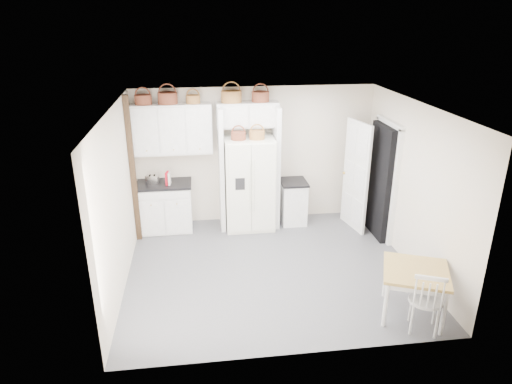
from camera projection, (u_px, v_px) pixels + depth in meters
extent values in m
plane|color=#505050|center=(271.00, 268.00, 7.34)|extent=(4.50, 4.50, 0.00)
plane|color=white|center=(273.00, 107.00, 6.39)|extent=(4.50, 4.50, 0.00)
plane|color=beige|center=(255.00, 155.00, 8.71)|extent=(4.50, 0.00, 4.50)
plane|color=beige|center=(118.00, 201.00, 6.59)|extent=(0.00, 4.00, 4.00)
plane|color=beige|center=(413.00, 186.00, 7.14)|extent=(0.00, 4.00, 4.00)
cube|color=white|center=(249.00, 183.00, 8.50)|extent=(0.90, 0.72, 1.74)
cube|color=silver|center=(166.00, 207.00, 8.53)|extent=(0.96, 0.60, 0.89)
cube|color=silver|center=(293.00, 203.00, 8.84)|extent=(0.46, 0.55, 0.81)
cube|color=#A27829|center=(413.00, 292.00, 6.10)|extent=(1.08, 1.08, 0.69)
cube|color=silver|center=(426.00, 301.00, 5.77)|extent=(0.54, 0.52, 0.87)
cube|color=black|center=(164.00, 184.00, 8.37)|extent=(1.00, 0.64, 0.04)
cube|color=black|center=(294.00, 182.00, 8.69)|extent=(0.50, 0.59, 0.04)
cube|color=silver|center=(152.00, 179.00, 8.31)|extent=(0.25, 0.18, 0.16)
cube|color=#B70B1C|center=(167.00, 178.00, 8.25)|extent=(0.07, 0.16, 0.24)
cube|color=silver|center=(169.00, 179.00, 8.26)|extent=(0.05, 0.15, 0.22)
cylinder|color=#632C18|center=(143.00, 100.00, 7.90)|extent=(0.29, 0.29, 0.17)
cylinder|color=#632C18|center=(168.00, 98.00, 7.95)|extent=(0.34, 0.34, 0.20)
cylinder|color=brown|center=(193.00, 99.00, 8.01)|extent=(0.25, 0.25, 0.14)
cylinder|color=brown|center=(231.00, 97.00, 8.08)|extent=(0.36, 0.36, 0.20)
cylinder|color=#632C18|center=(260.00, 97.00, 8.15)|extent=(0.32, 0.32, 0.18)
cylinder|color=#632C18|center=(238.00, 136.00, 8.05)|extent=(0.26, 0.26, 0.14)
cylinder|color=brown|center=(257.00, 135.00, 8.08)|extent=(0.27, 0.27, 0.15)
cube|color=silver|center=(173.00, 129.00, 8.15)|extent=(1.40, 0.34, 0.90)
cube|color=silver|center=(248.00, 115.00, 8.23)|extent=(1.12, 0.34, 0.45)
cube|color=silver|center=(221.00, 169.00, 8.41)|extent=(0.08, 0.60, 2.30)
cube|color=silver|center=(276.00, 167.00, 8.53)|extent=(0.08, 0.60, 2.30)
cube|color=black|center=(133.00, 171.00, 7.84)|extent=(0.09, 0.09, 2.60)
cube|color=black|center=(381.00, 182.00, 8.15)|extent=(0.18, 0.85, 2.05)
cube|color=white|center=(356.00, 176.00, 8.41)|extent=(0.21, 0.79, 2.05)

